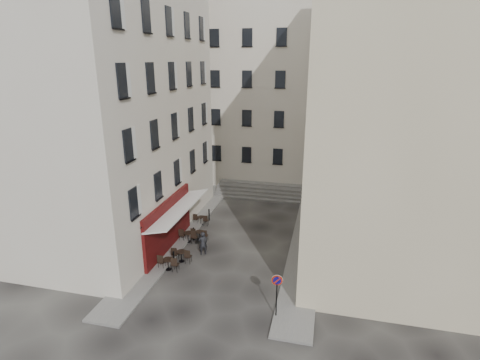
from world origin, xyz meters
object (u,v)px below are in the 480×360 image
(bistro_table_b, at_px, (182,255))
(pedestrian, at_px, (203,243))
(no_parking_sign, at_px, (277,288))
(bistro_table_a, at_px, (168,263))

(bistro_table_b, xyz_separation_m, pedestrian, (0.99, 1.22, 0.33))
(no_parking_sign, bearing_deg, pedestrian, 129.21)
(no_parking_sign, bearing_deg, bistro_table_b, 141.04)
(no_parking_sign, xyz_separation_m, bistro_table_b, (-6.56, 3.94, -1.22))
(bistro_table_a, height_order, bistro_table_b, bistro_table_a)
(bistro_table_a, relative_size, pedestrian, 0.84)
(bistro_table_a, height_order, pedestrian, pedestrian)
(bistro_table_a, bearing_deg, pedestrian, 58.80)
(no_parking_sign, relative_size, pedestrian, 1.50)
(no_parking_sign, relative_size, bistro_table_a, 1.79)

